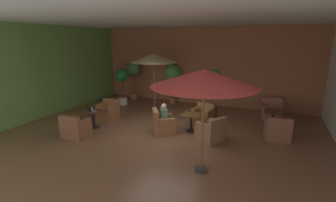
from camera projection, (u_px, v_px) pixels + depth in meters
The scene contains 23 objects.
ground_plane at pixel (163, 134), 8.59m from camera, with size 11.22×9.50×0.02m, color brown.
wall_back_brick at pixel (201, 67), 12.27m from camera, with size 11.22×0.08×3.92m, color #9E5D40.
wall_left_accent at pixel (45, 72), 10.29m from camera, with size 0.08×9.50×3.92m, color #659348.
ceiling_slab at pixel (162, 18), 7.61m from camera, with size 11.22×9.50×0.06m, color silver.
cafe_table_front_left at pixel (94, 115), 9.13m from camera, with size 0.66×0.66×0.66m.
armchair_front_left_north at pixel (75, 128), 8.25m from camera, with size 0.83×0.78×0.83m.
armchair_front_left_east at pixel (109, 112), 10.10m from camera, with size 0.80×0.82×0.83m.
cafe_table_front_right at pixel (191, 118), 8.74m from camera, with size 0.75×0.75×0.66m.
armchair_front_right_north at pixel (211, 132), 7.94m from camera, with size 1.04×1.03×0.84m.
armchair_front_right_east at pixel (203, 116), 9.63m from camera, with size 0.83×0.89×0.79m.
armchair_front_right_south at pixel (162, 124), 8.63m from camera, with size 1.05×1.03×0.88m.
cafe_table_mid_center at pixel (273, 116), 9.06m from camera, with size 0.66×0.66×0.66m.
armchair_mid_center_north at pixel (277, 131), 8.06m from camera, with size 0.88×0.89×0.83m.
armchair_mid_center_east at pixel (271, 112), 10.10m from camera, with size 0.81×0.78×0.89m.
patio_umbrella_tall_red at pixel (154, 58), 10.77m from camera, with size 2.20×2.20×2.69m.
patio_umbrella_center_beige at pixel (204, 78), 5.58m from camera, with size 2.55×2.55×2.62m.
potted_tree_left_corner at pixel (173, 74), 12.49m from camera, with size 0.87×0.87×2.07m.
potted_tree_mid_left at pixel (122, 81), 12.28m from camera, with size 0.65×0.65×1.85m.
potted_tree_mid_right at pixel (133, 71), 13.28m from camera, with size 0.87×0.87×2.15m.
potted_tree_right_corner at pixel (214, 84), 10.37m from camera, with size 0.64×0.64×2.06m.
patron_blue_shirt at pixel (164, 114), 8.54m from camera, with size 0.38×0.43×0.69m.
iced_drink_cup at pixel (92, 109), 9.17m from camera, with size 0.08×0.08×0.11m, color silver.
open_laptop at pixel (90, 110), 9.02m from camera, with size 0.36×0.30×0.20m.
Camera 1 is at (3.43, -7.26, 3.26)m, focal length 25.56 mm.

